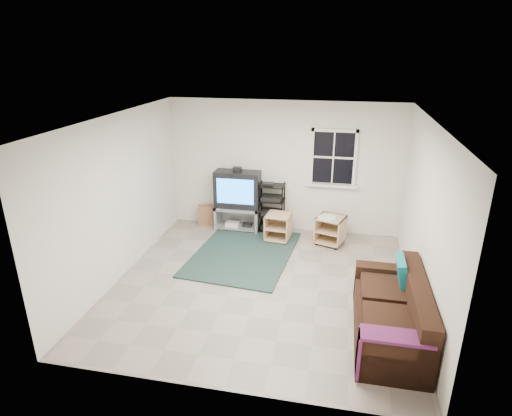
% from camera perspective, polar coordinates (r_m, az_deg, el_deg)
% --- Properties ---
extents(room, '(4.60, 4.62, 4.60)m').
position_cam_1_polar(room, '(8.36, 10.24, 6.14)').
color(room, gray).
rests_on(room, ground).
extents(tv_unit, '(0.90, 0.45, 1.32)m').
position_cam_1_polar(tv_unit, '(8.60, -2.46, 1.66)').
color(tv_unit, '#93939A').
rests_on(tv_unit, ground).
extents(av_rack, '(0.51, 0.37, 1.01)m').
position_cam_1_polar(av_rack, '(8.61, 2.08, -0.34)').
color(av_rack, black).
rests_on(av_rack, ground).
extents(side_table_left, '(0.50, 0.50, 0.54)m').
position_cam_1_polar(side_table_left, '(8.29, 3.03, -2.38)').
color(side_table_left, tan).
rests_on(side_table_left, ground).
extents(side_table_right, '(0.62, 0.62, 0.56)m').
position_cam_1_polar(side_table_right, '(8.24, 9.94, -2.61)').
color(side_table_right, tan).
rests_on(side_table_right, ground).
extents(sofa, '(0.85, 1.91, 0.87)m').
position_cam_1_polar(sofa, '(5.91, 17.76, -13.53)').
color(sofa, black).
rests_on(sofa, ground).
extents(shag_rug, '(1.87, 2.44, 0.03)m').
position_cam_1_polar(shag_rug, '(7.82, -1.70, -6.05)').
color(shag_rug, black).
rests_on(shag_rug, ground).
extents(paper_bag, '(0.34, 0.28, 0.43)m').
position_cam_1_polar(paper_bag, '(9.05, -6.78, -0.95)').
color(paper_bag, '#9B6745').
rests_on(paper_bag, ground).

